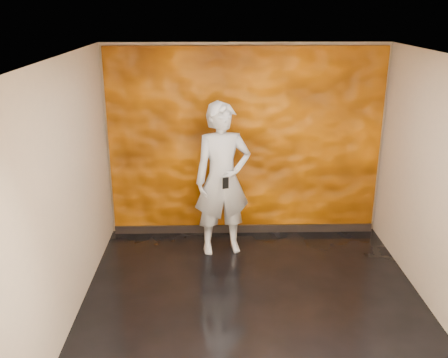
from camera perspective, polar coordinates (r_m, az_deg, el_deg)
room at (r=5.34m, az=3.72°, el=-1.37°), size 4.02×4.02×2.81m
feature_wall at (r=7.20m, az=2.42°, el=4.02°), size 3.90×0.06×2.75m
baseboard at (r=7.62m, az=2.30°, el=-5.68°), size 3.90×0.04×0.12m
man at (r=6.71m, az=-0.17°, el=-0.07°), size 0.85×0.64×2.10m
phone at (r=6.41m, az=0.18°, el=-0.46°), size 0.08×0.04×0.15m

